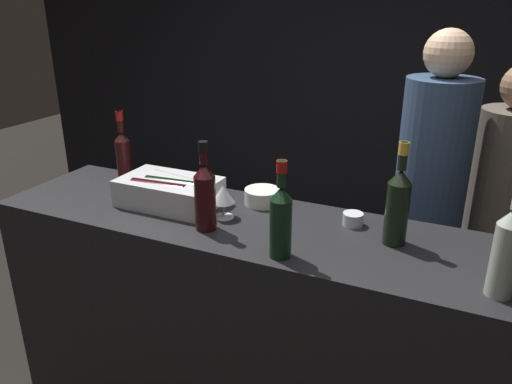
% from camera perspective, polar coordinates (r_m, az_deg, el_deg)
% --- Properties ---
extents(wall_back_chalkboard, '(6.40, 0.06, 2.80)m').
position_cam_1_polar(wall_back_chalkboard, '(3.90, 13.63, 13.18)').
color(wall_back_chalkboard, black).
rests_on(wall_back_chalkboard, ground_plane).
extents(bar_counter, '(2.22, 0.58, 1.08)m').
position_cam_1_polar(bar_counter, '(2.27, -0.32, -16.01)').
color(bar_counter, black).
rests_on(bar_counter, ground_plane).
extents(ice_bin_with_bottles, '(0.42, 0.25, 0.12)m').
position_cam_1_polar(ice_bin_with_bottles, '(2.16, -9.83, 0.17)').
color(ice_bin_with_bottles, silver).
rests_on(ice_bin_with_bottles, bar_counter).
extents(bowl_white, '(0.15, 0.15, 0.07)m').
position_cam_1_polar(bowl_white, '(2.15, 0.72, -0.46)').
color(bowl_white, silver).
rests_on(bowl_white, bar_counter).
extents(wine_glass, '(0.09, 0.09, 0.14)m').
position_cam_1_polar(wine_glass, '(2.00, -3.79, -0.35)').
color(wine_glass, silver).
rests_on(wine_glass, bar_counter).
extents(candle_votive, '(0.08, 0.08, 0.05)m').
position_cam_1_polar(candle_votive, '(1.99, 11.01, -3.05)').
color(candle_votive, silver).
rests_on(candle_votive, bar_counter).
extents(red_wine_bottle_burgundy, '(0.08, 0.08, 0.35)m').
position_cam_1_polar(red_wine_bottle_burgundy, '(1.68, 2.85, -3.00)').
color(red_wine_bottle_burgundy, black).
rests_on(red_wine_bottle_burgundy, bar_counter).
extents(red_wine_bottle_tall, '(0.07, 0.07, 0.33)m').
position_cam_1_polar(red_wine_bottle_tall, '(2.54, -14.98, 4.61)').
color(red_wine_bottle_tall, '#380F0F').
rests_on(red_wine_bottle_tall, bar_counter).
extents(red_wine_bottle_black_foil, '(0.08, 0.08, 0.35)m').
position_cam_1_polar(red_wine_bottle_black_foil, '(1.89, -5.86, -0.21)').
color(red_wine_bottle_black_foil, black).
rests_on(red_wine_bottle_black_foil, bar_counter).
extents(champagne_bottle, '(0.08, 0.08, 0.38)m').
position_cam_1_polar(champagne_bottle, '(1.83, 15.89, -1.30)').
color(champagne_bottle, black).
rests_on(champagne_bottle, bar_counter).
extents(rose_wine_bottle, '(0.08, 0.08, 0.38)m').
position_cam_1_polar(rose_wine_bottle, '(1.63, 26.71, -5.97)').
color(rose_wine_bottle, '#9EA899').
rests_on(rose_wine_bottle, bar_counter).
extents(person_in_hoodie, '(0.33, 0.33, 1.65)m').
position_cam_1_polar(person_in_hoodie, '(2.74, 26.17, -2.21)').
color(person_in_hoodie, black).
rests_on(person_in_hoodie, ground_plane).
extents(person_blond_tee, '(0.33, 0.33, 1.80)m').
position_cam_1_polar(person_blond_tee, '(2.53, 19.10, -0.77)').
color(person_blond_tee, black).
rests_on(person_blond_tee, ground_plane).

